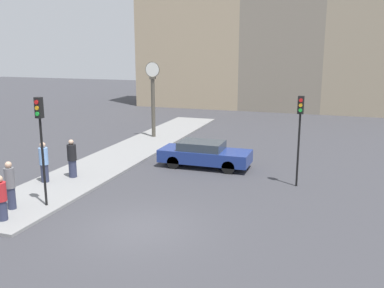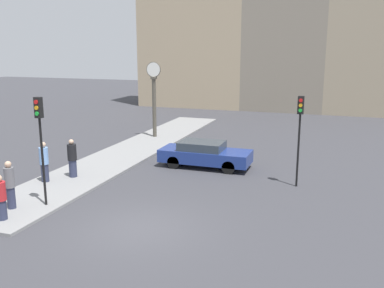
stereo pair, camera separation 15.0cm
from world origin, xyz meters
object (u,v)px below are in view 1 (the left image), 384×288
(street_clock, at_px, (153,97))
(pedestrian_blue_stripe, at_px, (44,162))
(pedestrian_red_top, at_px, (1,198))
(traffic_light_near, at_px, (41,130))
(pedestrian_black_jacket, at_px, (72,159))
(traffic_light_far, at_px, (300,123))
(pedestrian_grey_jacket, at_px, (10,185))
(sedan_car, at_px, (204,154))

(street_clock, relative_size, pedestrian_blue_stripe, 2.73)
(pedestrian_red_top, bearing_deg, traffic_light_near, 72.78)
(street_clock, bearing_deg, pedestrian_red_top, -86.95)
(pedestrian_black_jacket, bearing_deg, traffic_light_far, 13.15)
(traffic_light_far, bearing_deg, pedestrian_grey_jacket, -146.42)
(pedestrian_blue_stripe, xyz_separation_m, pedestrian_black_jacket, (0.75, 1.03, -0.03))
(traffic_light_far, height_order, pedestrian_blue_stripe, traffic_light_far)
(pedestrian_red_top, bearing_deg, sedan_car, 63.50)
(sedan_car, bearing_deg, pedestrian_blue_stripe, -139.73)
(sedan_car, xyz_separation_m, pedestrian_grey_jacket, (-4.96, -8.08, 0.34))
(traffic_light_far, bearing_deg, sedan_car, 160.94)
(sedan_car, relative_size, pedestrian_black_jacket, 2.59)
(pedestrian_blue_stripe, relative_size, pedestrian_black_jacket, 1.02)
(traffic_light_near, relative_size, pedestrian_blue_stripe, 2.27)
(sedan_car, relative_size, street_clock, 0.93)
(pedestrian_black_jacket, bearing_deg, sedan_car, 37.62)
(street_clock, height_order, pedestrian_grey_jacket, street_clock)
(pedestrian_blue_stripe, distance_m, pedestrian_black_jacket, 1.27)
(pedestrian_blue_stripe, bearing_deg, sedan_car, 40.27)
(traffic_light_far, distance_m, street_clock, 12.43)
(traffic_light_near, xyz_separation_m, street_clock, (-1.31, 13.04, -0.28))
(traffic_light_near, height_order, pedestrian_blue_stripe, traffic_light_near)
(pedestrian_black_jacket, relative_size, pedestrian_red_top, 1.10)
(traffic_light_far, distance_m, pedestrian_red_top, 12.02)
(traffic_light_far, bearing_deg, pedestrian_red_top, -141.33)
(traffic_light_near, relative_size, street_clock, 0.83)
(traffic_light_far, xyz_separation_m, pedestrian_black_jacket, (-9.86, -2.31, -1.85))
(pedestrian_blue_stripe, bearing_deg, traffic_light_near, -51.95)
(pedestrian_blue_stripe, xyz_separation_m, pedestrian_red_top, (1.35, -4.08, -0.11))
(sedan_car, xyz_separation_m, street_clock, (-5.30, 5.68, 2.06))
(sedan_car, distance_m, traffic_light_near, 8.70)
(pedestrian_black_jacket, height_order, pedestrian_grey_jacket, pedestrian_grey_jacket)
(street_clock, relative_size, pedestrian_red_top, 3.07)
(sedan_car, bearing_deg, pedestrian_grey_jacket, -121.52)
(street_clock, relative_size, pedestrian_grey_jacket, 2.73)
(pedestrian_blue_stripe, bearing_deg, traffic_light_far, 17.42)
(pedestrian_blue_stripe, height_order, pedestrian_black_jacket, pedestrian_blue_stripe)
(pedestrian_red_top, bearing_deg, pedestrian_black_jacket, 96.74)
(traffic_light_near, distance_m, pedestrian_grey_jacket, 2.34)
(traffic_light_near, bearing_deg, sedan_car, 61.55)
(sedan_car, height_order, pedestrian_blue_stripe, pedestrian_blue_stripe)
(pedestrian_black_jacket, relative_size, pedestrian_grey_jacket, 0.98)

